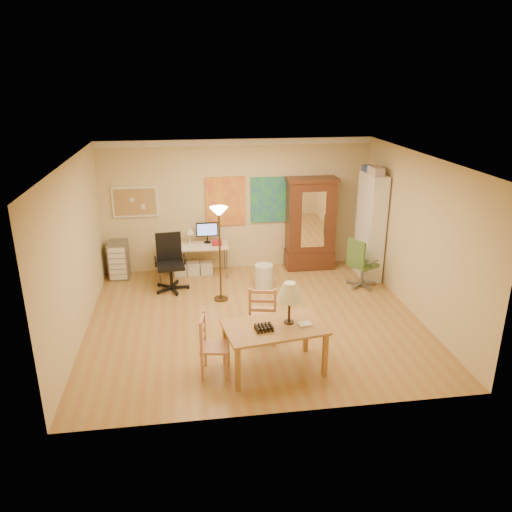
{
  "coord_description": "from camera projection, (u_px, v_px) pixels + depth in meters",
  "views": [
    {
      "loc": [
        -1.04,
        -7.47,
        3.89
      ],
      "look_at": [
        0.07,
        0.3,
        1.03
      ],
      "focal_mm": 35.0,
      "sensor_mm": 36.0,
      "label": 1
    }
  ],
  "objects": [
    {
      "name": "drawer_cart",
      "position": [
        119.0,
        260.0,
        10.03
      ],
      "size": [
        0.38,
        0.46,
        0.76
      ],
      "color": "slate",
      "rests_on": "floor"
    },
    {
      "name": "art_panel_left",
      "position": [
        225.0,
        201.0,
        10.18
      ],
      "size": [
        0.8,
        0.04,
        1.0
      ],
      "primitive_type": "cube",
      "color": "yellow",
      "rests_on": "floor"
    },
    {
      "name": "office_chair_green",
      "position": [
        361.0,
        274.0,
        9.63
      ],
      "size": [
        0.6,
        0.6,
        0.98
      ],
      "color": "slate",
      "rests_on": "floor"
    },
    {
      "name": "floor",
      "position": [
        254.0,
        319.0,
        8.42
      ],
      "size": [
        5.5,
        5.5,
        0.0
      ],
      "primitive_type": "plane",
      "color": "#A6713A",
      "rests_on": "ground"
    },
    {
      "name": "crown_molding",
      "position": [
        237.0,
        142.0,
        9.8
      ],
      "size": [
        5.5,
        0.08,
        0.12
      ],
      "primitive_type": "cube",
      "color": "white",
      "rests_on": "floor"
    },
    {
      "name": "bookshelf",
      "position": [
        370.0,
        227.0,
        9.88
      ],
      "size": [
        0.32,
        0.84,
        2.11
      ],
      "color": "white",
      "rests_on": "floor"
    },
    {
      "name": "art_panel_right",
      "position": [
        269.0,
        200.0,
        10.3
      ],
      "size": [
        0.75,
        0.04,
        0.95
      ],
      "primitive_type": "cube",
      "color": "#27689C",
      "rests_on": "floor"
    },
    {
      "name": "armoire",
      "position": [
        310.0,
        230.0,
        10.41
      ],
      "size": [
        1.05,
        0.5,
        1.93
      ],
      "color": "#3E2210",
      "rests_on": "floor"
    },
    {
      "name": "wastebin",
      "position": [
        264.0,
        276.0,
        9.64
      ],
      "size": [
        0.36,
        0.36,
        0.45
      ],
      "primitive_type": "cylinder",
      "color": "silver",
      "rests_on": "floor"
    },
    {
      "name": "ladder_chair_back",
      "position": [
        263.0,
        315.0,
        7.61
      ],
      "size": [
        0.51,
        0.49,
        0.93
      ],
      "color": "tan",
      "rests_on": "floor"
    },
    {
      "name": "dining_table",
      "position": [
        280.0,
        316.0,
        6.75
      ],
      "size": [
        1.46,
        1.01,
        1.27
      ],
      "color": "brown",
      "rests_on": "floor"
    },
    {
      "name": "office_chair_black",
      "position": [
        171.0,
        275.0,
        9.5
      ],
      "size": [
        0.67,
        0.67,
        1.08
      ],
      "color": "black",
      "rests_on": "floor"
    },
    {
      "name": "corkboard",
      "position": [
        135.0,
        202.0,
        9.93
      ],
      "size": [
        0.9,
        0.04,
        0.62
      ],
      "primitive_type": "cube",
      "color": "tan",
      "rests_on": "floor"
    },
    {
      "name": "ladder_chair_left",
      "position": [
        213.0,
        347.0,
        6.78
      ],
      "size": [
        0.44,
        0.46,
        0.86
      ],
      "color": "tan",
      "rests_on": "floor"
    },
    {
      "name": "computer_desk",
      "position": [
        194.0,
        257.0,
        10.16
      ],
      "size": [
        1.42,
        0.62,
        1.08
      ],
      "color": "beige",
      "rests_on": "floor"
    },
    {
      "name": "torchiere_lamp",
      "position": [
        219.0,
        226.0,
        8.68
      ],
      "size": [
        0.32,
        0.32,
        1.74
      ],
      "color": "#46361C",
      "rests_on": "floor"
    }
  ]
}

